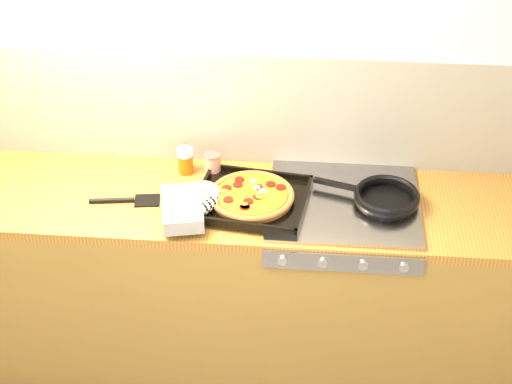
# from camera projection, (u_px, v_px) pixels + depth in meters

# --- Properties ---
(room_shell) EXTENTS (3.20, 3.20, 3.20)m
(room_shell) POSITION_uv_depth(u_px,v_px,m) (239.00, 110.00, 3.26)
(room_shell) COLOR white
(room_shell) RESTS_ON ground
(counter_run) EXTENTS (3.20, 0.62, 0.90)m
(counter_run) POSITION_uv_depth(u_px,v_px,m) (234.00, 282.00, 3.43)
(counter_run) COLOR brown
(counter_run) RESTS_ON ground
(stovetop) EXTENTS (0.60, 0.56, 0.02)m
(stovetop) POSITION_uv_depth(u_px,v_px,m) (343.00, 203.00, 3.14)
(stovetop) COLOR #929297
(stovetop) RESTS_ON counter_run
(pizza_on_tray) EXTENTS (0.60, 0.49, 0.07)m
(pizza_on_tray) POSITION_uv_depth(u_px,v_px,m) (233.00, 199.00, 3.09)
(pizza_on_tray) COLOR black
(pizza_on_tray) RESTS_ON stovetop
(frying_pan) EXTENTS (0.46, 0.33, 0.04)m
(frying_pan) POSITION_uv_depth(u_px,v_px,m) (385.00, 197.00, 3.11)
(frying_pan) COLOR black
(frying_pan) RESTS_ON stovetop
(tomato_can) EXTENTS (0.08, 0.08, 0.10)m
(tomato_can) POSITION_uv_depth(u_px,v_px,m) (212.00, 165.00, 3.28)
(tomato_can) COLOR maroon
(tomato_can) RESTS_ON counter_run
(juice_glass) EXTENTS (0.07, 0.07, 0.11)m
(juice_glass) POSITION_uv_depth(u_px,v_px,m) (185.00, 161.00, 3.30)
(juice_glass) COLOR #DB4E0C
(juice_glass) RESTS_ON counter_run
(wooden_spoon) EXTENTS (0.30, 0.04, 0.02)m
(wooden_spoon) POSITION_uv_depth(u_px,v_px,m) (255.00, 174.00, 3.30)
(wooden_spoon) COLOR #B4814C
(wooden_spoon) RESTS_ON counter_run
(black_spatula) EXTENTS (0.29, 0.10, 0.02)m
(black_spatula) POSITION_uv_depth(u_px,v_px,m) (126.00, 200.00, 3.15)
(black_spatula) COLOR black
(black_spatula) RESTS_ON counter_run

